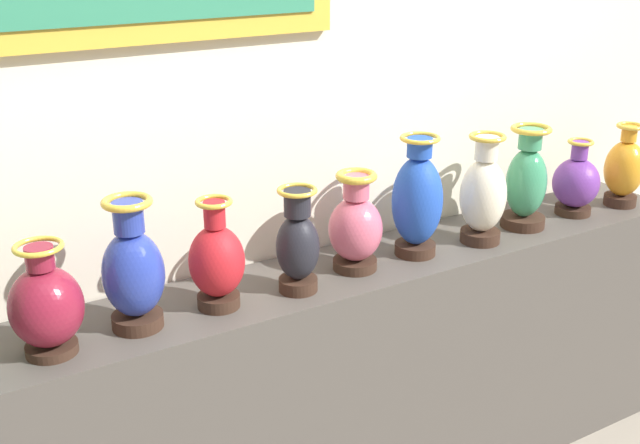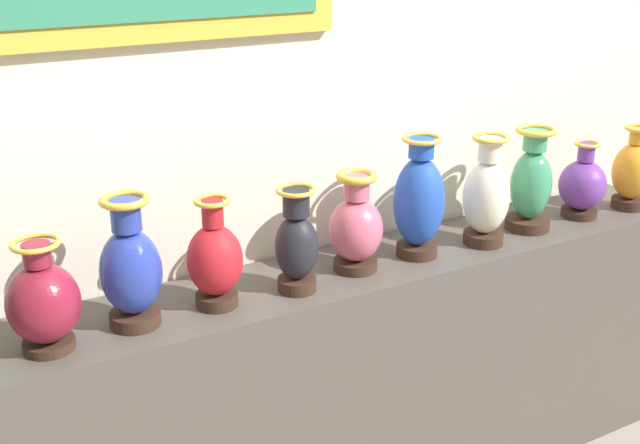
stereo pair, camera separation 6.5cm
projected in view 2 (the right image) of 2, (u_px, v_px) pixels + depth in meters
The scene contains 12 objects.
display_shelf at pixel (320, 401), 2.66m from camera, with size 3.00×0.37×0.93m, color #4C4742.
back_wall at pixel (277, 109), 2.51m from camera, with size 5.53×0.14×2.79m.
vase_burgundy at pixel (43, 302), 2.01m from camera, with size 0.19×0.19×0.30m.
vase_cobalt at pixel (131, 269), 2.13m from camera, with size 0.17×0.17×0.37m.
vase_crimson at pixel (215, 260), 2.25m from camera, with size 0.16×0.16×0.33m.
vase_onyx at pixel (297, 245), 2.34m from camera, with size 0.13×0.13×0.32m.
vase_rose at pixel (356, 227), 2.48m from camera, with size 0.17×0.17×0.32m.
vase_sapphire at pixel (419, 202), 2.57m from camera, with size 0.17×0.17×0.40m.
vase_ivory at pixel (486, 197), 2.67m from camera, with size 0.16×0.16×0.38m.
vase_jade at pixel (531, 184), 2.80m from camera, with size 0.16×0.16×0.37m.
vase_violet at pixel (582, 185), 2.94m from camera, with size 0.17×0.17×0.29m.
vase_amber at pixel (632, 172), 3.01m from camera, with size 0.15×0.15×0.32m.
Camera 2 is at (-1.13, -1.97, 1.97)m, focal length 44.78 mm.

